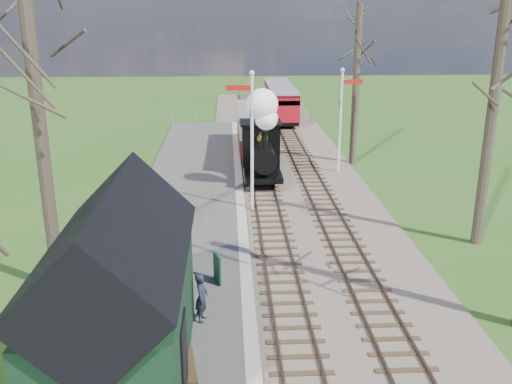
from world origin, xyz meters
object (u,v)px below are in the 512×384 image
(station_shed, at_px, (120,297))
(semaphore_near, at_px, (250,132))
(red_carriage_a, at_px, (283,106))
(red_carriage_b, at_px, (277,95))
(person, at_px, (202,298))
(sign_board, at_px, (218,268))
(bench, at_px, (181,360))
(locomotive, at_px, (262,141))
(coach, at_px, (256,129))
(semaphore_far, at_px, (342,113))

(station_shed, xyz_separation_m, semaphore_near, (3.53, 12.00, 1.35))
(red_carriage_a, xyz_separation_m, red_carriage_b, (0.00, 5.50, 0.00))
(person, bearing_deg, sign_board, 0.75)
(station_shed, height_order, bench, station_shed)
(red_carriage_a, bearing_deg, semaphore_near, -99.63)
(locomotive, distance_m, red_carriage_a, 15.70)
(station_shed, relative_size, locomotive, 1.29)
(coach, bearing_deg, station_shed, -100.83)
(station_shed, bearing_deg, semaphore_far, 64.28)
(red_carriage_a, height_order, bench, red_carriage_a)
(semaphore_far, bearing_deg, station_shed, -115.72)
(station_shed, bearing_deg, red_carriage_b, 79.54)
(semaphore_far, height_order, locomotive, semaphore_far)
(semaphore_near, relative_size, bench, 4.02)
(locomotive, bearing_deg, semaphore_near, -99.79)
(semaphore_near, xyz_separation_m, sign_board, (-1.36, -7.24, -2.94))
(red_carriage_b, relative_size, person, 3.57)
(semaphore_far, xyz_separation_m, red_carriage_a, (-1.77, 13.86, -1.84))
(person, bearing_deg, bench, -178.37)
(semaphore_near, distance_m, red_carriage_a, 20.25)
(coach, distance_m, bench, 22.77)
(semaphore_far, relative_size, coach, 0.73)
(semaphore_near, height_order, sign_board, semaphore_near)
(coach, relative_size, person, 5.42)
(semaphore_near, height_order, coach, semaphore_near)
(station_shed, bearing_deg, coach, 79.17)
(semaphore_near, relative_size, coach, 0.79)
(red_carriage_b, bearing_deg, coach, -99.90)
(station_shed, xyz_separation_m, sign_board, (2.17, 4.77, -1.58))
(person, bearing_deg, coach, 3.39)
(semaphore_far, height_order, bench, semaphore_far)
(bench, bearing_deg, station_shed, 175.94)
(bench, relative_size, person, 1.07)
(red_carriage_a, bearing_deg, semaphore_far, -82.71)
(locomotive, xyz_separation_m, coach, (0.01, 6.07, -0.60))
(coach, relative_size, sign_board, 8.09)
(semaphore_near, bearing_deg, station_shed, -106.38)
(coach, xyz_separation_m, sign_board, (-2.13, -17.69, -0.95))
(semaphore_near, distance_m, locomotive, 4.66)
(coach, distance_m, red_carriage_b, 15.12)
(coach, bearing_deg, red_carriage_a, 74.54)
(red_carriage_b, relative_size, bench, 3.33)
(station_shed, distance_m, red_carriage_a, 32.61)
(station_shed, height_order, semaphore_near, semaphore_near)
(coach, xyz_separation_m, red_carriage_a, (2.60, 9.40, -0.13))
(bench, bearing_deg, sign_board, 80.59)
(semaphore_near, relative_size, red_carriage_b, 1.21)
(station_shed, xyz_separation_m, red_carriage_b, (6.90, 37.36, -0.76))
(station_shed, distance_m, bench, 2.16)
(coach, xyz_separation_m, bench, (-2.93, -22.56, -1.04))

